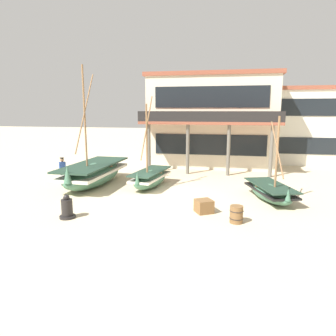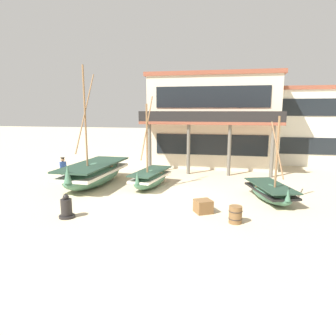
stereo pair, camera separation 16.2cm
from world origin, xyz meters
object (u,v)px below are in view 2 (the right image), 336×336
(capstan_winch, at_px, (66,208))
(wooden_barrel, at_px, (235,215))
(harbor_building_main, at_px, (214,120))
(fishing_boat_near_left, at_px, (151,178))
(fisherman_by_hull, at_px, (63,171))
(fishing_boat_centre_large, at_px, (94,173))
(cargo_crate, at_px, (203,206))
(harbor_building_annex, at_px, (306,125))
(fishing_boat_far_right, at_px, (271,192))

(capstan_winch, height_order, wooden_barrel, capstan_winch)
(wooden_barrel, bearing_deg, harbor_building_main, 97.41)
(fishing_boat_near_left, relative_size, capstan_winch, 5.16)
(fisherman_by_hull, bearing_deg, capstan_winch, -58.66)
(fisherman_by_hull, distance_m, wooden_barrel, 10.95)
(fishing_boat_near_left, distance_m, fisherman_by_hull, 5.27)
(fishing_boat_centre_large, height_order, fisherman_by_hull, fishing_boat_centre_large)
(fisherman_by_hull, distance_m, cargo_crate, 9.31)
(cargo_crate, xyz_separation_m, harbor_building_main, (-0.43, 12.84, 3.34))
(wooden_barrel, distance_m, harbor_building_annex, 18.02)
(wooden_barrel, bearing_deg, capstan_winch, -173.43)
(fisherman_by_hull, xyz_separation_m, harbor_building_annex, (16.07, 12.41, 2.33))
(fishing_boat_far_right, bearing_deg, fishing_boat_near_left, 168.12)
(fishing_boat_centre_large, distance_m, harbor_building_main, 11.57)
(fishing_boat_centre_large, height_order, fishing_boat_far_right, fishing_boat_centre_large)
(fishing_boat_centre_large, bearing_deg, fishing_boat_far_right, -6.64)
(capstan_winch, bearing_deg, wooden_barrel, 6.57)
(fisherman_by_hull, xyz_separation_m, capstan_winch, (3.13, -5.14, -0.43))
(wooden_barrel, relative_size, cargo_crate, 1.01)
(wooden_barrel, height_order, cargo_crate, wooden_barrel)
(fishing_boat_far_right, height_order, harbor_building_annex, harbor_building_annex)
(fishing_boat_near_left, relative_size, fishing_boat_far_right, 1.25)
(capstan_winch, bearing_deg, fishing_boat_near_left, 69.68)
(wooden_barrel, relative_size, harbor_building_main, 0.07)
(fishing_boat_centre_large, distance_m, cargo_crate, 7.82)
(capstan_winch, relative_size, harbor_building_annex, 0.11)
(fisherman_by_hull, bearing_deg, harbor_building_main, 49.03)
(cargo_crate, relative_size, harbor_building_main, 0.07)
(fishing_boat_far_right, xyz_separation_m, fisherman_by_hull, (-11.77, 0.82, 0.38))
(fishing_boat_far_right, relative_size, wooden_barrel, 5.96)
(fishing_boat_centre_large, xyz_separation_m, harbor_building_annex, (14.28, 12.06, 2.43))
(cargo_crate, bearing_deg, fisherman_by_hull, 158.93)
(wooden_barrel, height_order, harbor_building_annex, harbor_building_annex)
(capstan_winch, bearing_deg, cargo_crate, 17.96)
(cargo_crate, bearing_deg, fishing_boat_far_right, 39.15)
(harbor_building_main, distance_m, harbor_building_annex, 8.36)
(fisherman_by_hull, bearing_deg, fishing_boat_far_right, -3.96)
(fisherman_by_hull, relative_size, wooden_barrel, 2.41)
(harbor_building_main, height_order, harbor_building_annex, harbor_building_main)
(fishing_boat_centre_large, distance_m, fishing_boat_far_right, 10.05)
(fishing_boat_far_right, xyz_separation_m, cargo_crate, (-3.10, -2.52, -0.17))
(fishing_boat_far_right, bearing_deg, fishing_boat_centre_large, 173.36)
(capstan_winch, xyz_separation_m, wooden_barrel, (6.92, 0.80, -0.05))
(fishing_boat_far_right, xyz_separation_m, wooden_barrel, (-1.73, -3.52, -0.11))
(fishing_boat_far_right, distance_m, harbor_building_annex, 14.17)
(capstan_winch, distance_m, cargo_crate, 5.83)
(fishing_boat_centre_large, relative_size, fisherman_by_hull, 4.07)
(capstan_winch, bearing_deg, harbor_building_annex, 53.58)
(fishing_boat_near_left, xyz_separation_m, wooden_barrel, (4.81, -4.90, -0.21))
(fishing_boat_centre_large, bearing_deg, fishing_boat_near_left, 3.53)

